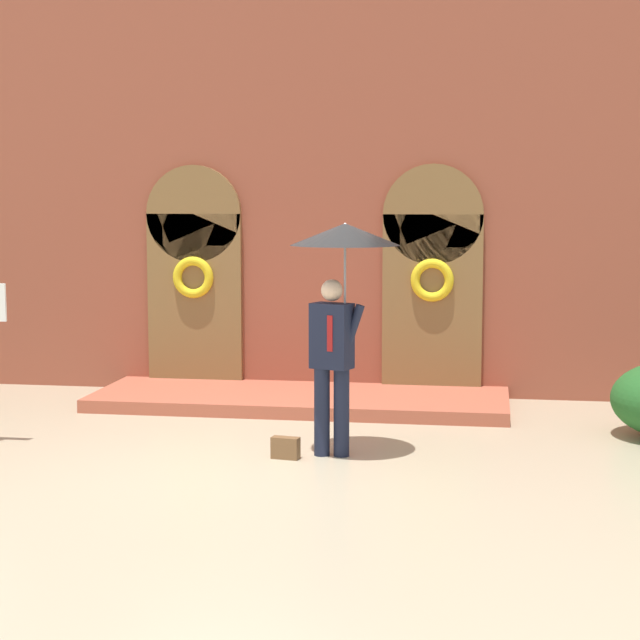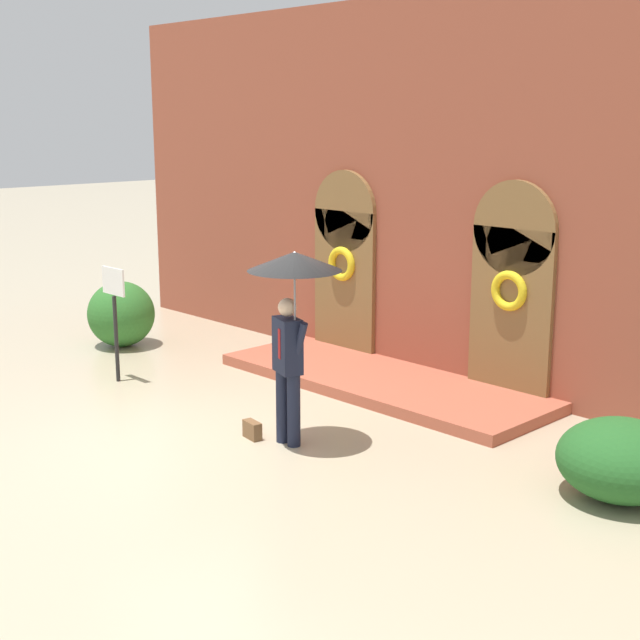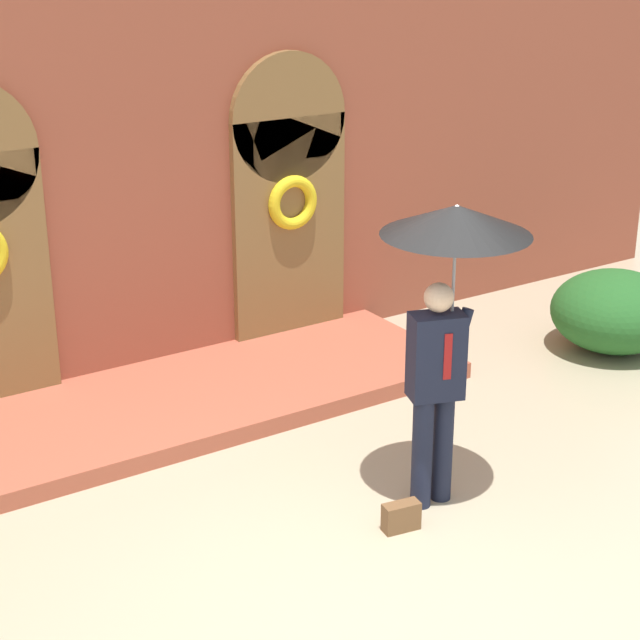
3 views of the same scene
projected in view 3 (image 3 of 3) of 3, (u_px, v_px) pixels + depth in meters
name	position (u px, v px, depth m)	size (l,w,h in m)	color
ground_plane	(389.00, 564.00, 7.53)	(80.00, 80.00, 0.00)	tan
building_facade	(126.00, 100.00, 9.82)	(14.00, 2.30, 5.60)	brown
person_with_umbrella	(451.00, 266.00, 7.70)	(1.10, 1.10, 2.36)	#191E33
handbag	(401.00, 517.00, 7.91)	(0.28, 0.12, 0.22)	brown
shrub_right	(615.00, 311.00, 11.10)	(1.34, 1.31, 0.84)	#235B23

